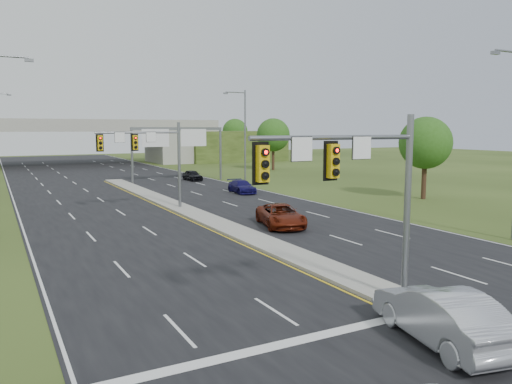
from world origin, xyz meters
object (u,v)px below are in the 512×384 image
object	(u,v)px
signal_mast_near	(361,181)
sign_gantry	(177,139)
car_far_c	(192,175)
signal_mast_far	(152,151)
overpass	(76,145)
car_far_b	(242,187)
car_silver	(441,315)
car_far_a	(281,215)

from	to	relation	value
signal_mast_near	sign_gantry	distance (m)	45.88
car_far_c	sign_gantry	bearing A→B (deg)	-162.93
car_far_c	signal_mast_far	bearing A→B (deg)	-119.91
overpass	signal_mast_far	bearing A→B (deg)	-92.35
overpass	signal_mast_near	bearing A→B (deg)	-91.62
sign_gantry	car_far_b	xyz separation A→B (m)	(2.26, -13.19, -4.57)
signal_mast_far	car_far_b	world-z (taller)	signal_mast_far
signal_mast_far	car_silver	world-z (taller)	signal_mast_far
car_silver	car_far_a	xyz separation A→B (m)	(5.03, 17.93, -0.12)
signal_mast_far	sign_gantry	distance (m)	21.91
overpass	car_far_a	size ratio (longest dim) A/B	15.10
car_silver	car_far_a	bearing A→B (deg)	-93.92
sign_gantry	overpass	xyz separation A→B (m)	(-6.68, 35.08, -1.69)
signal_mast_near	car_silver	world-z (taller)	signal_mast_near
signal_mast_near	overpass	bearing A→B (deg)	88.38
car_silver	overpass	bearing A→B (deg)	-79.33
sign_gantry	car_far_a	size ratio (longest dim) A/B	2.19
signal_mast_far	car_silver	distance (m)	28.31
car_far_b	car_far_c	size ratio (longest dim) A/B	1.16
sign_gantry	car_far_b	world-z (taller)	sign_gantry
car_far_b	car_far_c	xyz separation A→B (m)	(-0.03, 13.95, 0.01)
signal_mast_far	overpass	distance (m)	55.13
signal_mast_near	car_far_a	bearing A→B (deg)	68.93
signal_mast_far	car_far_b	size ratio (longest dim) A/B	1.58
car_silver	car_far_c	world-z (taller)	car_silver
overpass	car_far_a	xyz separation A→B (m)	(3.47, -65.18, -2.80)
sign_gantry	car_far_a	distance (m)	30.61
overpass	car_far_c	world-z (taller)	overpass
sign_gantry	car_far_c	distance (m)	5.13
overpass	car_silver	bearing A→B (deg)	-91.07
car_far_a	overpass	bearing A→B (deg)	108.16
signal_mast_near	car_silver	size ratio (longest dim) A/B	1.35
signal_mast_near	car_far_b	distance (m)	33.96
sign_gantry	car_far_c	world-z (taller)	sign_gantry
car_far_a	car_far_c	world-z (taller)	car_far_a
signal_mast_near	car_far_a	world-z (taller)	signal_mast_near
signal_mast_far	sign_gantry	size ratio (longest dim) A/B	0.60
car_silver	car_far_c	bearing A→B (deg)	-90.36
sign_gantry	car_far_b	distance (m)	14.15
signal_mast_far	car_far_c	distance (m)	23.91
overpass	car_far_a	world-z (taller)	overpass
car_silver	sign_gantry	bearing A→B (deg)	-87.99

